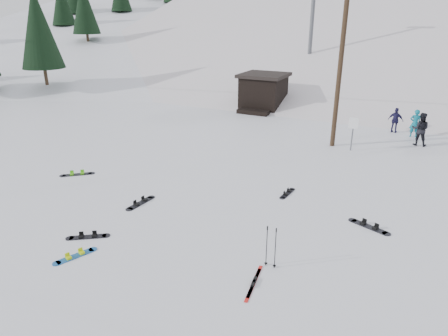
% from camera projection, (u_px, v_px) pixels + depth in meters
% --- Properties ---
extents(ground, '(200.00, 200.00, 0.00)m').
position_uv_depth(ground, '(161.00, 265.00, 11.97)').
color(ground, white).
rests_on(ground, ground).
extents(ski_slope, '(60.00, 85.24, 65.97)m').
position_uv_depth(ski_slope, '(370.00, 144.00, 62.10)').
color(ski_slope, silver).
rests_on(ski_slope, ground).
extents(ridge_left, '(47.54, 95.03, 58.38)m').
position_uv_depth(ridge_left, '(154.00, 122.00, 71.01)').
color(ridge_left, white).
rests_on(ridge_left, ground).
extents(treeline_left, '(20.00, 64.00, 10.00)m').
position_uv_depth(treeline_left, '(128.00, 64.00, 59.52)').
color(treeline_left, black).
rests_on(treeline_left, ground).
extents(treeline_crest, '(50.00, 6.00, 10.00)m').
position_uv_depth(treeline_crest, '(399.00, 49.00, 83.56)').
color(treeline_crest, black).
rests_on(treeline_crest, ski_slope).
extents(utility_pole, '(2.00, 0.26, 9.00)m').
position_uv_depth(utility_pole, '(341.00, 61.00, 21.09)').
color(utility_pole, '#3A2819').
rests_on(utility_pole, ground).
extents(trail_sign, '(0.50, 0.09, 1.85)m').
position_uv_depth(trail_sign, '(353.00, 128.00, 21.51)').
color(trail_sign, '#595B60').
rests_on(trail_sign, ground).
extents(lift_hut, '(3.40, 4.10, 2.75)m').
position_uv_depth(lift_hut, '(263.00, 92.00, 31.00)').
color(lift_hut, black).
rests_on(lift_hut, ground).
extents(lift_tower_near, '(2.20, 0.36, 8.00)m').
position_uv_depth(lift_tower_near, '(313.00, 4.00, 35.77)').
color(lift_tower_near, '#595B60').
rests_on(lift_tower_near, ski_slope).
extents(hero_snowboard, '(0.68, 1.33, 0.10)m').
position_uv_depth(hero_snowboard, '(75.00, 256.00, 12.38)').
color(hero_snowboard, '#195CA7').
rests_on(hero_snowboard, ground).
extents(hero_skis, '(0.34, 1.69, 0.09)m').
position_uv_depth(hero_skis, '(254.00, 283.00, 11.15)').
color(hero_skis, '#B51612').
rests_on(hero_skis, ground).
extents(ski_poles, '(0.37, 0.10, 1.33)m').
position_uv_depth(ski_poles, '(271.00, 247.00, 11.67)').
color(ski_poles, black).
rests_on(ski_poles, ground).
extents(board_scatter_a, '(1.25, 0.96, 0.10)m').
position_uv_depth(board_scatter_a, '(88.00, 237.00, 13.45)').
color(board_scatter_a, black).
rests_on(board_scatter_a, ground).
extents(board_scatter_b, '(0.40, 1.56, 0.11)m').
position_uv_depth(board_scatter_b, '(141.00, 203.00, 15.84)').
color(board_scatter_b, black).
rests_on(board_scatter_b, ground).
extents(board_scatter_c, '(1.27, 1.14, 0.11)m').
position_uv_depth(board_scatter_c, '(77.00, 174.00, 18.65)').
color(board_scatter_c, black).
rests_on(board_scatter_c, ground).
extents(board_scatter_d, '(1.51, 0.76, 0.11)m').
position_uv_depth(board_scatter_d, '(369.00, 226.00, 14.09)').
color(board_scatter_d, black).
rests_on(board_scatter_d, ground).
extents(board_scatter_f, '(0.33, 1.28, 0.09)m').
position_uv_depth(board_scatter_f, '(287.00, 193.00, 16.69)').
color(board_scatter_f, black).
rests_on(board_scatter_f, ground).
extents(skier_teal, '(0.69, 0.53, 1.69)m').
position_uv_depth(skier_teal, '(415.00, 123.00, 24.10)').
color(skier_teal, '#0D6D82').
rests_on(skier_teal, ground).
extents(skier_dark, '(0.92, 0.71, 1.89)m').
position_uv_depth(skier_dark, '(420.00, 129.00, 22.52)').
color(skier_dark, black).
rests_on(skier_dark, ground).
extents(skier_navy, '(0.97, 0.51, 1.57)m').
position_uv_depth(skier_navy, '(396.00, 120.00, 25.01)').
color(skier_navy, '#1F1A42').
rests_on(skier_navy, ground).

